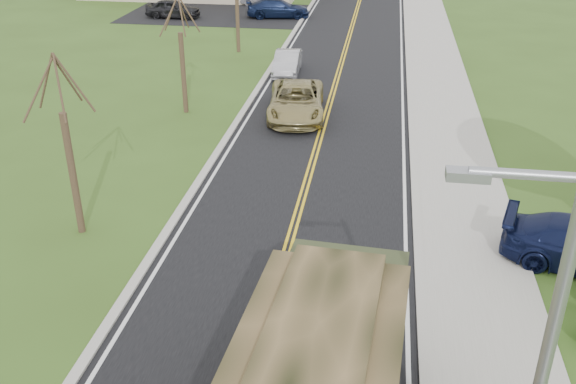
# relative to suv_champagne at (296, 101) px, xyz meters

# --- Properties ---
(road) EXTENTS (8.00, 120.00, 0.01)m
(road) POSITION_rel_suv_champagne_xyz_m (1.45, 17.78, -0.79)
(road) COLOR black
(road) RESTS_ON ground
(curb_right) EXTENTS (0.30, 120.00, 0.12)m
(curb_right) POSITION_rel_suv_champagne_xyz_m (5.60, 17.78, -0.73)
(curb_right) COLOR #9E998E
(curb_right) RESTS_ON ground
(sidewalk_right) EXTENTS (3.20, 120.00, 0.10)m
(sidewalk_right) POSITION_rel_suv_champagne_xyz_m (7.35, 17.78, -0.74)
(sidewalk_right) COLOR #9E998E
(sidewalk_right) RESTS_ON ground
(curb_left) EXTENTS (0.30, 120.00, 0.10)m
(curb_left) POSITION_rel_suv_champagne_xyz_m (-2.70, 17.78, -0.74)
(curb_left) COLOR #9E998E
(curb_left) RESTS_ON ground
(bare_tree_a) EXTENTS (1.93, 2.26, 6.08)m
(bare_tree_a) POSITION_rel_suv_champagne_xyz_m (-5.55, -12.22, 1.83)
(bare_tree_a) COLOR #38281C
(bare_tree_a) RESTS_ON ground
(bare_tree_b) EXTENTS (1.83, 2.14, 5.73)m
(bare_tree_b) POSITION_rel_suv_champagne_xyz_m (-5.55, -0.22, 1.68)
(bare_tree_b) COLOR #38281C
(bare_tree_b) RESTS_ON ground
(bare_tree_c) EXTENTS (2.04, 2.39, 6.42)m
(bare_tree_c) POSITION_rel_suv_champagne_xyz_m (-5.55, 11.78, 1.98)
(bare_tree_c) COLOR #38281C
(bare_tree_c) RESTS_ON ground
(suv_champagne) EXTENTS (3.21, 5.94, 1.58)m
(suv_champagne) POSITION_rel_suv_champagne_xyz_m (0.00, 0.00, 0.00)
(suv_champagne) COLOR #9D8F58
(suv_champagne) RESTS_ON ground
(sedan_silver) EXTENTS (1.58, 4.12, 1.34)m
(sedan_silver) POSITION_rel_suv_champagne_xyz_m (-1.55, 7.13, -0.12)
(sedan_silver) COLOR #AFAEB3
(sedan_silver) RESTS_ON ground
(lot_car_dark) EXTENTS (4.44, 1.94, 1.49)m
(lot_car_dark) POSITION_rel_suv_champagne_xyz_m (-13.18, 21.55, -0.05)
(lot_car_dark) COLOR black
(lot_car_dark) RESTS_ON ground
(lot_car_navy) EXTENTS (5.38, 2.89, 1.48)m
(lot_car_navy) POSITION_rel_suv_champagne_xyz_m (-4.77, 23.02, -0.05)
(lot_car_navy) COLOR #0E1835
(lot_car_navy) RESTS_ON ground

